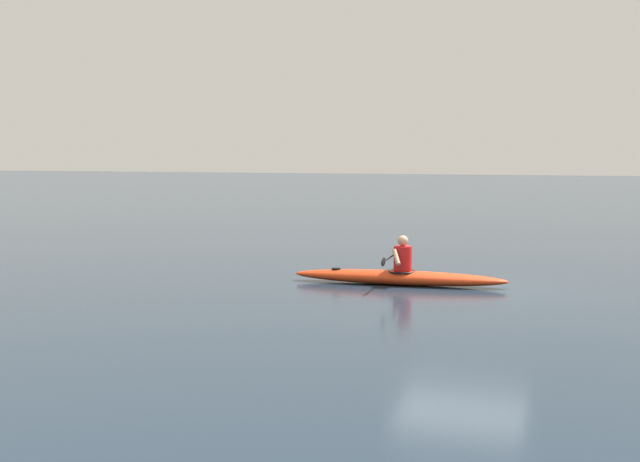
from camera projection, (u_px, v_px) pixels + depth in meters
name	position (u px, v px, depth m)	size (l,w,h in m)	color
ground_plane	(463.00, 289.00, 15.91)	(160.00, 160.00, 0.00)	#1E2D3D
kayak	(399.00, 277.00, 16.47)	(4.34, 0.83, 0.28)	red
kayaker	(402.00, 256.00, 16.41)	(0.46, 2.36, 0.71)	red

